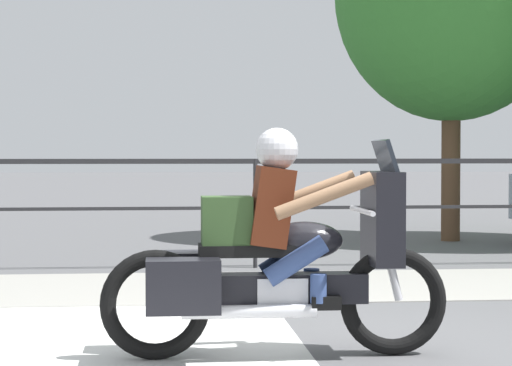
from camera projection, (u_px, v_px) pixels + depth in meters
name	position (u px, v px, depth m)	size (l,w,h in m)	color
ground_plane	(326.00, 352.00, 6.92)	(120.00, 120.00, 0.00)	#565659
sidewalk_band	(271.00, 286.00, 10.30)	(44.00, 2.40, 0.01)	#99968E
crosswalk_band	(76.00, 363.00, 6.56)	(3.17, 6.00, 0.01)	silver
fence_railing	(255.00, 182.00, 11.92)	(36.00, 0.05, 1.31)	#232326
motorcycle	(274.00, 256.00, 6.73)	(2.36, 0.76, 1.56)	black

